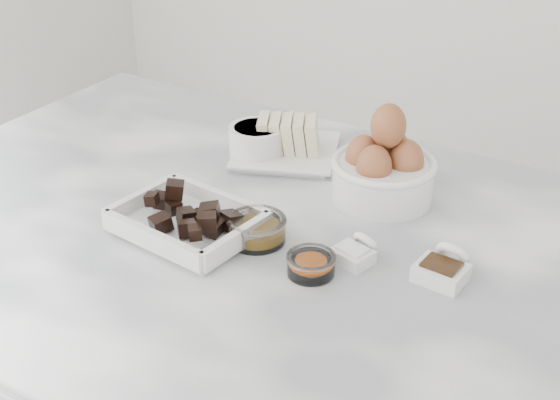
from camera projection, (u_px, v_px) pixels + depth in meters
The scene contains 9 objects.
marble_slab at pixel (257, 242), 1.10m from camera, with size 1.20×0.80×0.04m, color white.
chocolate_dish at pixel (187, 218), 1.08m from camera, with size 0.21×0.17×0.05m.
butter_plate at pixel (284, 142), 1.29m from camera, with size 0.22×0.22×0.07m.
sugar_ramekin at pixel (257, 141), 1.28m from camera, with size 0.09×0.09×0.06m.
egg_bowl at pixel (384, 168), 1.15m from camera, with size 0.16×0.16×0.15m.
honey_bowl at pixel (257, 229), 1.06m from camera, with size 0.08×0.08×0.04m.
zest_bowl at pixel (311, 264), 0.99m from camera, with size 0.07×0.07×0.03m.
vanilla_spoon at pixel (444, 267), 0.98m from camera, with size 0.07×0.08×0.05m.
salt_spoon at pixel (356, 252), 1.02m from camera, with size 0.06×0.07×0.04m.
Camera 1 is at (0.51, -0.78, 1.51)m, focal length 50.00 mm.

